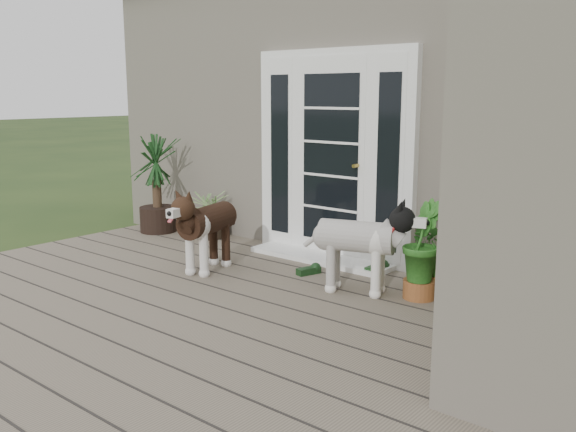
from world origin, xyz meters
The scene contains 14 objects.
deck centered at (0.00, 0.40, 0.06)m, with size 6.20×4.60×0.12m, color #6B5B4C.
house_main centered at (0.00, 4.65, 1.55)m, with size 7.40×4.00×3.10m, color #665E54.
door_unit centered at (-0.20, 2.60, 1.19)m, with size 1.90×0.14×2.15m, color white.
door_step centered at (-0.20, 2.40, 0.14)m, with size 1.60×0.40×0.05m, color white.
brindle_dog centered at (-0.82, 1.40, 0.49)m, with size 0.38×0.88×0.73m, color #331D12, non-canonical shape.
white_dog centered at (0.67, 1.75, 0.48)m, with size 0.37×0.87×0.73m, color white, non-canonical shape.
spider_plant centered at (-1.84, 2.40, 0.45)m, with size 0.61×0.61×0.66m, color #88A867, non-canonical shape.
yucca centered at (-2.58, 2.20, 0.74)m, with size 0.85×0.85×1.23m, color black, non-canonical shape.
herb_a centered at (1.20, 2.20, 0.42)m, with size 0.47×0.47×0.60m, color #245418.
herb_b centered at (1.17, 1.95, 0.43)m, with size 0.41×0.41×0.62m, color #18561A.
herb_c centered at (1.81, 2.12, 0.40)m, with size 0.36×0.36×0.57m, color #245919.
sapling centered at (1.98, 1.26, 0.86)m, with size 0.44×0.44×1.49m, color #245F1B, non-canonical shape.
clog_left centered at (0.50, 2.37, 0.17)m, with size 0.15×0.31×0.09m, color #163615, non-canonical shape.
clog_right centered at (0.02, 1.92, 0.16)m, with size 0.13×0.27×0.08m, color black, non-canonical shape.
Camera 1 is at (3.49, -2.61, 1.82)m, focal length 38.52 mm.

